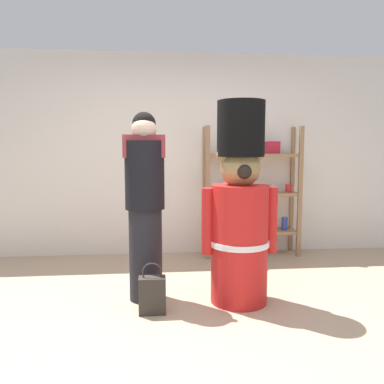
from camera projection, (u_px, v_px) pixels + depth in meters
name	position (u px, v px, depth m)	size (l,w,h in m)	color
ground_plane	(196.00, 324.00, 3.09)	(6.40, 6.40, 0.00)	tan
back_wall	(179.00, 155.00, 5.12)	(6.40, 0.12, 2.60)	silver
merchandise_shelf	(252.00, 191.00, 5.04)	(1.24, 0.35, 1.67)	#93704C
teddy_bear_guard	(240.00, 213.00, 3.46)	(0.69, 0.53, 1.80)	red
person_shopper	(145.00, 204.00, 3.52)	(0.37, 0.35, 1.71)	black
shopping_bag	(152.00, 294.00, 3.28)	(0.23, 0.13, 0.44)	#332D28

